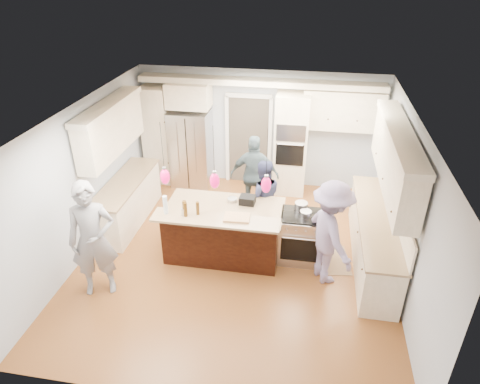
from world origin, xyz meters
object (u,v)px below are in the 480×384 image
object	(u,v)px
refrigerator	(191,149)
island_range	(302,237)
kitchen_island	(224,230)
person_far_left	(262,198)
person_bar_end	(93,240)

from	to	relation	value
refrigerator	island_range	distance (m)	3.71
kitchen_island	person_far_left	world-z (taller)	person_far_left
kitchen_island	island_range	xyz separation A→B (m)	(1.41, 0.08, -0.03)
refrigerator	island_range	xyz separation A→B (m)	(2.71, -2.49, -0.44)
island_range	person_far_left	world-z (taller)	person_far_left
refrigerator	kitchen_island	size ratio (longest dim) A/B	0.86
refrigerator	island_range	bearing A→B (deg)	-42.59
kitchen_island	person_far_left	distance (m)	1.02
kitchen_island	island_range	size ratio (longest dim) A/B	2.28
person_bar_end	person_far_left	bearing A→B (deg)	20.46
kitchen_island	person_bar_end	bearing A→B (deg)	-143.19
kitchen_island	person_bar_end	size ratio (longest dim) A/B	1.06
refrigerator	person_bar_end	world-z (taller)	person_bar_end
refrigerator	person_bar_end	size ratio (longest dim) A/B	0.91
island_range	person_bar_end	distance (m)	3.53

